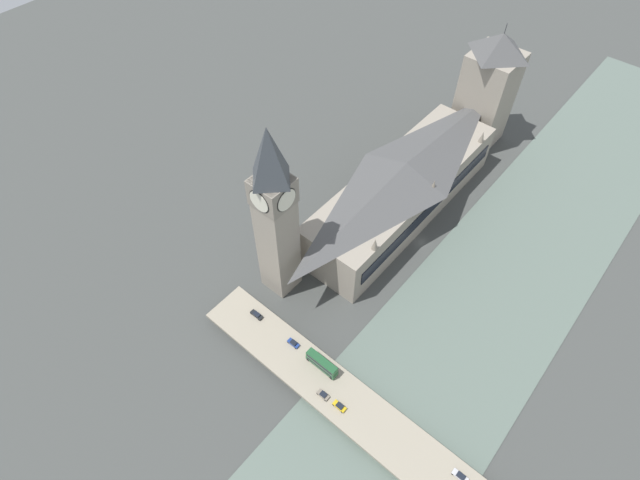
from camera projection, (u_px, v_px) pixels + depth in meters
The scene contains 12 objects.
ground_plane at pixel (421, 242), 194.91m from camera, with size 600.00×600.00×0.00m, color #424442.
river_water at pixel (498, 288), 181.30m from camera, with size 54.09×360.00×0.30m, color slate.
parliament_hall at pixel (402, 188), 195.30m from camera, with size 27.18×95.18×26.22m.
clock_tower at pixel (275, 213), 154.27m from camera, with size 11.64×11.64×70.55m.
victoria_tower at pixel (487, 90), 214.86m from camera, with size 19.77×19.77×55.53m.
road_bridge at pixel (387, 434), 145.49m from camera, with size 140.18×15.55×4.04m.
double_decker_bus_mid at pixel (322, 363), 155.70m from camera, with size 11.32×2.61×4.98m.
car_northbound_lead at pixel (257, 315), 168.99m from camera, with size 4.68×1.75×1.37m.
car_northbound_mid at pixel (293, 343), 162.29m from camera, with size 4.19×1.75×1.45m.
car_southbound_lead at pixel (339, 406), 149.21m from camera, with size 4.26×1.82×1.36m.
car_southbound_mid at pixel (460, 476), 136.92m from camera, with size 4.56×1.82×1.44m.
car_southbound_extra at pixel (323, 395), 151.45m from camera, with size 3.98×1.83×1.32m.
Camera 1 is at (-48.98, 118.51, 152.04)m, focal length 28.00 mm.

